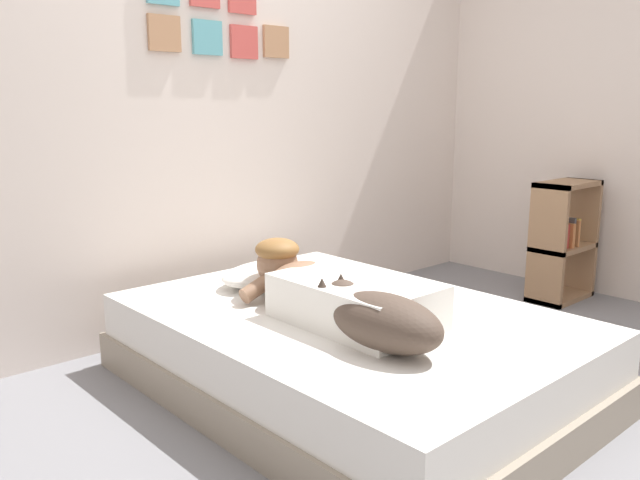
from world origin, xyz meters
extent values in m
plane|color=gray|center=(0.00, 0.00, 0.00)|extent=(12.30, 12.30, 0.00)
cube|color=silver|center=(0.00, 1.38, 1.25)|extent=(4.15, 0.10, 2.50)
cube|color=tan|center=(-0.36, 1.32, 1.56)|extent=(0.17, 0.02, 0.17)
cube|color=#59A5B2|center=(-0.11, 1.32, 1.55)|extent=(0.17, 0.02, 0.17)
cube|color=#CC4C47|center=(0.12, 1.32, 1.54)|extent=(0.17, 0.02, 0.17)
cube|color=tan|center=(0.34, 1.32, 1.56)|extent=(0.17, 0.02, 0.17)
cube|color=beige|center=(2.13, 0.16, 1.25)|extent=(0.10, 5.66, 2.50)
cube|color=gray|center=(-0.17, 0.20, 0.08)|extent=(1.37, 1.94, 0.16)
cube|color=white|center=(-0.17, 0.20, 0.26)|extent=(1.33, 1.88, 0.19)
ellipsoid|color=white|center=(-0.15, 0.77, 0.41)|extent=(0.52, 0.32, 0.11)
cube|color=white|center=(-0.25, 0.08, 0.44)|extent=(0.42, 0.64, 0.18)
ellipsoid|color=#8C664C|center=(-0.25, 0.42, 0.46)|extent=(0.32, 0.20, 0.16)
sphere|color=#8C664C|center=(-0.25, 0.58, 0.50)|extent=(0.19, 0.19, 0.19)
ellipsoid|color=olive|center=(-0.25, 0.58, 0.57)|extent=(0.20, 0.20, 0.10)
cylinder|color=#8C664C|center=(-0.35, 0.56, 0.43)|extent=(0.23, 0.07, 0.14)
cylinder|color=#8C664C|center=(-0.15, 0.56, 0.43)|extent=(0.23, 0.07, 0.14)
ellipsoid|color=#4C3D33|center=(-0.38, -0.19, 0.45)|extent=(0.26, 0.48, 0.20)
sphere|color=#4C3D33|center=(-0.34, 0.07, 0.47)|extent=(0.15, 0.15, 0.15)
cone|color=#3D3028|center=(-0.43, 0.09, 0.54)|extent=(0.05, 0.05, 0.05)
cone|color=#3D3028|center=(-0.33, 0.09, 0.54)|extent=(0.05, 0.05, 0.05)
cylinder|color=teal|center=(0.09, 0.55, 0.39)|extent=(0.09, 0.09, 0.07)
torus|color=teal|center=(0.14, 0.55, 0.39)|extent=(0.05, 0.01, 0.05)
cube|color=black|center=(-0.35, -0.08, 0.36)|extent=(0.07, 0.14, 0.01)
cube|color=#997251|center=(1.57, 0.25, 0.38)|extent=(0.03, 0.24, 0.75)
cube|color=#997251|center=(1.99, 0.25, 0.38)|extent=(0.03, 0.24, 0.75)
cube|color=#997251|center=(1.78, 0.25, 0.01)|extent=(0.45, 0.24, 0.03)
cube|color=#997251|center=(1.78, 0.25, 0.34)|extent=(0.45, 0.24, 0.03)
cube|color=#997251|center=(1.78, 0.25, 0.73)|extent=(0.45, 0.24, 0.03)
cube|color=#B23833|center=(1.59, 0.25, 0.45)|extent=(0.03, 0.15, 0.19)
cube|color=#BF723F|center=(1.63, 0.25, 0.43)|extent=(0.04, 0.17, 0.15)
cube|color=#B23833|center=(1.68, 0.25, 0.43)|extent=(0.03, 0.16, 0.15)
cube|color=#BF723F|center=(1.71, 0.25, 0.43)|extent=(0.03, 0.19, 0.15)
cube|color=#4C4C51|center=(1.75, 0.25, 0.44)|extent=(0.02, 0.16, 0.18)
cube|color=#BF723F|center=(1.78, 0.25, 0.43)|extent=(0.02, 0.20, 0.16)
cube|color=gold|center=(1.81, 0.25, 0.44)|extent=(0.03, 0.16, 0.17)
camera|label=1|loc=(-2.02, -1.65, 1.20)|focal=36.19mm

